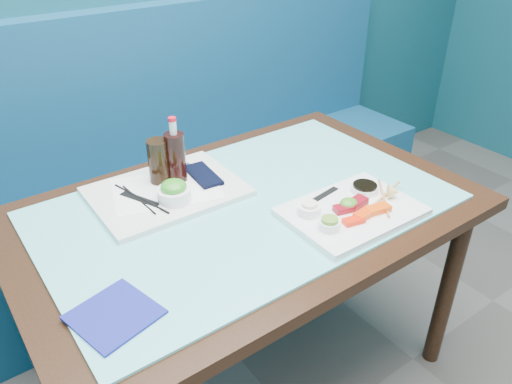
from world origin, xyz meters
TOP-DOWN VIEW (x-y plane):
  - booth_bench at (0.00, 2.29)m, footprint 3.00×0.56m
  - dining_table at (0.00, 1.45)m, footprint 1.40×0.90m
  - glass_top at (0.00, 1.45)m, footprint 1.22×0.76m
  - sashimi_plate at (0.22, 1.22)m, footprint 0.39×0.28m
  - salmon_left at (0.17, 1.16)m, footprint 0.07×0.04m
  - salmon_mid at (0.22, 1.17)m, footprint 0.07×0.04m
  - salmon_right at (0.27, 1.16)m, footprint 0.08×0.05m
  - tuna_left at (0.19, 1.22)m, footprint 0.06×0.05m
  - tuna_right at (0.24, 1.22)m, footprint 0.07×0.05m
  - seaweed_garnish at (0.21, 1.23)m, footprint 0.06×0.06m
  - ramekin_wasabi at (0.09, 1.18)m, footprint 0.06×0.06m
  - wasabi_fill at (0.09, 1.18)m, footprint 0.06×0.06m
  - ramekin_ginger at (0.10, 1.27)m, footprint 0.08×0.08m
  - ginger_fill at (0.10, 1.27)m, footprint 0.05×0.05m
  - soy_dish at (0.32, 1.27)m, footprint 0.10×0.10m
  - soy_fill at (0.32, 1.27)m, footprint 0.09×0.09m
  - lemon_wedge at (0.36, 1.19)m, footprint 0.05×0.06m
  - chopstick_sleeve at (0.20, 1.32)m, footprint 0.12×0.04m
  - wooden_chopstick_a at (0.33, 1.20)m, footprint 0.25×0.08m
  - wooden_chopstick_b at (0.34, 1.20)m, footprint 0.15×0.17m
  - serving_tray at (-0.17, 1.65)m, footprint 0.46×0.35m
  - paper_placemat at (-0.17, 1.65)m, footprint 0.38×0.32m
  - seaweed_bowl at (-0.18, 1.57)m, footprint 0.12×0.12m
  - seaweed_salad at (-0.18, 1.57)m, footprint 0.10×0.10m
  - cola_glass at (-0.16, 1.70)m, footprint 0.08×0.08m
  - navy_pouch at (-0.04, 1.65)m, footprint 0.09×0.17m
  - fork at (-0.04, 1.75)m, footprint 0.04×0.10m
  - black_chopstick_a at (-0.27, 1.64)m, footprint 0.02×0.21m
  - black_chopstick_b at (-0.26, 1.64)m, footprint 0.07×0.25m
  - tray_sleeve at (-0.27, 1.64)m, footprint 0.08×0.14m
  - cola_bottle_body at (-0.12, 1.68)m, footprint 0.07×0.07m
  - cola_bottle_neck at (-0.12, 1.68)m, footprint 0.03×0.03m
  - cola_bottle_cap at (-0.12, 1.68)m, footprint 0.03×0.03m
  - blue_napkin at (-0.51, 1.24)m, footprint 0.21×0.21m

SIDE VIEW (x-z plane):
  - booth_bench at x=0.00m, z-range -0.21..0.96m
  - dining_table at x=0.00m, z-range 0.29..1.04m
  - glass_top at x=0.00m, z-range 0.75..0.76m
  - blue_napkin at x=-0.51m, z-range 0.76..0.76m
  - serving_tray at x=-0.17m, z-range 0.76..0.78m
  - sashimi_plate at x=0.22m, z-range 0.76..0.78m
  - paper_placemat at x=-0.17m, z-range 0.78..0.78m
  - tray_sleeve at x=-0.27m, z-range 0.78..0.78m
  - black_chopstick_a at x=-0.27m, z-range 0.78..0.78m
  - black_chopstick_b at x=-0.26m, z-range 0.78..0.78m
  - chopstick_sleeve at x=0.20m, z-range 0.78..0.78m
  - fork at x=-0.04m, z-range 0.78..0.79m
  - navy_pouch at x=-0.04m, z-range 0.78..0.79m
  - wooden_chopstick_b at x=0.34m, z-range 0.78..0.79m
  - wooden_chopstick_a at x=0.33m, z-range 0.78..0.79m
  - salmon_left at x=0.17m, z-range 0.78..0.79m
  - soy_dish at x=0.32m, z-range 0.78..0.80m
  - salmon_mid at x=0.22m, z-range 0.78..0.80m
  - salmon_right at x=0.27m, z-range 0.78..0.80m
  - tuna_left at x=0.19m, z-range 0.78..0.80m
  - tuna_right at x=0.24m, z-range 0.78..0.80m
  - ramekin_wasabi at x=0.09m, z-range 0.78..0.80m
  - ramekin_ginger at x=0.10m, z-range 0.78..0.81m
  - seaweed_garnish at x=0.21m, z-range 0.78..0.81m
  - seaweed_bowl at x=-0.18m, z-range 0.78..0.82m
  - soy_fill at x=0.32m, z-range 0.80..0.80m
  - lemon_wedge at x=0.36m, z-range 0.78..0.82m
  - wasabi_fill at x=0.09m, z-range 0.80..0.81m
  - ginger_fill at x=0.10m, z-range 0.81..0.82m
  - seaweed_salad at x=-0.18m, z-range 0.80..0.84m
  - cola_glass at x=-0.16m, z-range 0.78..0.92m
  - cola_bottle_body at x=-0.12m, z-range 0.76..0.94m
  - cola_bottle_neck at x=-0.12m, z-range 0.94..0.98m
  - cola_bottle_cap at x=-0.12m, z-range 0.98..0.99m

